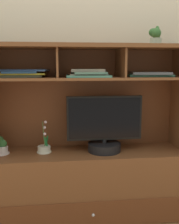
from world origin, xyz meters
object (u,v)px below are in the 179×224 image
at_px(potted_fern, 1,147).
at_px(magazine_stack_left, 21,73).
at_px(potted_orchid, 44,148).
at_px(potted_succulent, 156,36).
at_px(tv_monitor, 104,130).
at_px(media_console, 89,165).
at_px(magazine_stack_right, 150,74).
at_px(magazine_stack_centre, 88,74).

bearing_deg(potted_fern, magazine_stack_left, 11.46).
height_order(potted_orchid, potted_succulent, potted_succulent).
bearing_deg(magazine_stack_left, tv_monitor, -5.43).
height_order(media_console, magazine_stack_right, media_console).
height_order(potted_fern, magazine_stack_centre, magazine_stack_centre).
bearing_deg(magazine_stack_centre, magazine_stack_right, 5.01).
bearing_deg(potted_succulent, potted_orchid, 179.13).
bearing_deg(magazine_stack_right, potted_succulent, -14.89).
bearing_deg(potted_succulent, media_console, 178.50).
bearing_deg(magazine_stack_centre, potted_fern, 176.02).
relative_size(potted_orchid, potted_fern, 1.75).
distance_m(tv_monitor, potted_succulent, 0.85).
xyz_separation_m(potted_fern, magazine_stack_left, (0.18, 0.04, 0.58)).
distance_m(media_console, magazine_stack_right, 0.90).
xyz_separation_m(potted_fern, potted_succulent, (1.25, -0.01, 0.87)).
bearing_deg(tv_monitor, media_console, 167.73).
relative_size(potted_orchid, potted_succulent, 1.77).
height_order(potted_orchid, potted_fern, potted_orchid).
bearing_deg(magazine_stack_right, media_console, 179.45).
xyz_separation_m(magazine_stack_centre, potted_succulent, (0.55, 0.04, 0.29)).
xyz_separation_m(potted_orchid, potted_fern, (-0.35, -0.00, 0.02)).
relative_size(potted_orchid, magazine_stack_right, 0.72).
relative_size(tv_monitor, potted_fern, 4.05).
height_order(tv_monitor, magazine_stack_centre, magazine_stack_centre).
distance_m(potted_fern, potted_succulent, 1.52).
distance_m(potted_fern, magazine_stack_right, 1.34).
relative_size(media_console, magazine_stack_right, 4.44).
bearing_deg(magazine_stack_right, potted_fern, 179.81).
height_order(magazine_stack_left, potted_succulent, potted_succulent).
xyz_separation_m(potted_orchid, magazine_stack_centre, (0.36, -0.05, 0.60)).
bearing_deg(magazine_stack_right, potted_orchid, 179.70).
xyz_separation_m(media_console, magazine_stack_right, (0.50, -0.00, 0.76)).
distance_m(potted_orchid, potted_fern, 0.35).
distance_m(potted_orchid, potted_succulent, 1.27).
relative_size(media_console, potted_succulent, 10.90).
bearing_deg(potted_fern, tv_monitor, -1.74).
xyz_separation_m(media_console, magazine_stack_centre, (-0.02, -0.05, 0.76)).
bearing_deg(magazine_stack_left, potted_fern, -168.54).
bearing_deg(magazine_stack_centre, potted_orchid, 172.10).
relative_size(media_console, tv_monitor, 2.66).
height_order(potted_orchid, magazine_stack_centre, magazine_stack_centre).
bearing_deg(magazine_stack_centre, media_console, 72.82).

